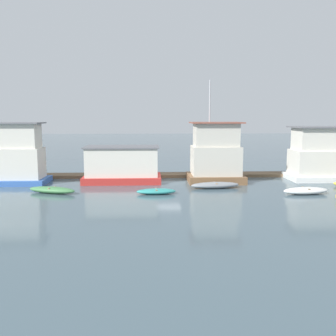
# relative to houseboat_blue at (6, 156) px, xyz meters

# --- Properties ---
(ground_plane) EXTENTS (200.00, 200.00, 0.00)m
(ground_plane) POSITION_rel_houseboat_blue_xyz_m (14.66, 0.49, -2.53)
(ground_plane) COLOR #475B66
(dock_walkway) EXTENTS (42.40, 2.05, 0.30)m
(dock_walkway) POSITION_rel_houseboat_blue_xyz_m (14.66, 3.36, -2.38)
(dock_walkway) COLOR brown
(dock_walkway) RESTS_ON ground_plane
(houseboat_blue) EXTENTS (7.23, 3.58, 5.55)m
(houseboat_blue) POSITION_rel_houseboat_blue_xyz_m (0.00, 0.00, 0.00)
(houseboat_blue) COLOR #3866B7
(houseboat_blue) RESTS_ON ground_plane
(houseboat_red) EXTENTS (7.14, 4.00, 3.34)m
(houseboat_red) POSITION_rel_houseboat_blue_xyz_m (10.44, 0.42, -0.93)
(houseboat_red) COLOR red
(houseboat_red) RESTS_ON ground_plane
(houseboat_brown) EXTENTS (5.13, 3.94, 9.34)m
(houseboat_brown) POSITION_rel_houseboat_blue_xyz_m (19.10, -0.01, -0.02)
(houseboat_brown) COLOR brown
(houseboat_brown) RESTS_ON ground_plane
(houseboat_white) EXTENTS (5.92, 4.02, 5.13)m
(houseboat_white) POSITION_rel_houseboat_blue_xyz_m (29.35, 0.79, -0.18)
(houseboat_white) COLOR white
(houseboat_white) RESTS_ON ground_plane
(dinghy_green) EXTENTS (4.22, 2.40, 0.53)m
(dinghy_green) POSITION_rel_houseboat_blue_xyz_m (5.21, -4.66, -2.27)
(dinghy_green) COLOR #47844C
(dinghy_green) RESTS_ON ground_plane
(dinghy_teal) EXTENTS (3.16, 1.28, 0.43)m
(dinghy_teal) POSITION_rel_houseboat_blue_xyz_m (13.51, -5.36, -2.31)
(dinghy_teal) COLOR teal
(dinghy_teal) RESTS_ON ground_plane
(dinghy_grey) EXTENTS (4.29, 1.61, 0.54)m
(dinghy_grey) POSITION_rel_houseboat_blue_xyz_m (18.57, -3.17, -2.26)
(dinghy_grey) COLOR gray
(dinghy_grey) RESTS_ON ground_plane
(dinghy_white) EXTENTS (3.78, 1.70, 0.55)m
(dinghy_white) POSITION_rel_houseboat_blue_xyz_m (25.29, -5.91, -2.26)
(dinghy_white) COLOR white
(dinghy_white) RESTS_ON ground_plane
(mooring_post_centre) EXTENTS (0.22, 0.22, 1.33)m
(mooring_post_centre) POSITION_rel_houseboat_blue_xyz_m (12.74, 2.09, -1.87)
(mooring_post_centre) COLOR brown
(mooring_post_centre) RESTS_ON ground_plane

